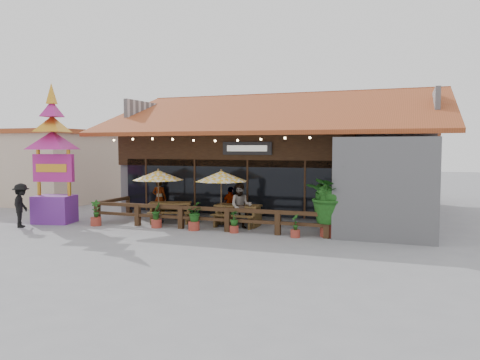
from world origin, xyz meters
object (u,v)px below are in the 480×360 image
at_px(umbrella_left, 158,175).
at_px(thai_sign_tower, 53,144).
at_px(picnic_table_right, 238,212).
at_px(tropical_plant, 330,196).
at_px(picnic_table_left, 170,209).
at_px(pedestrian, 21,205).
at_px(umbrella_right, 221,176).

height_order(umbrella_left, thai_sign_tower, thai_sign_tower).
height_order(picnic_table_right, tropical_plant, tropical_plant).
bearing_deg(umbrella_left, picnic_table_left, 22.25).
height_order(picnic_table_left, pedestrian, pedestrian).
relative_size(umbrella_right, tropical_plant, 0.96).
relative_size(thai_sign_tower, pedestrian, 3.57).
xyz_separation_m(thai_sign_tower, pedestrian, (-0.48, -1.35, -2.49)).
distance_m(umbrella_right, tropical_plant, 4.67).
height_order(umbrella_left, picnic_table_right, umbrella_left).
xyz_separation_m(umbrella_right, picnic_table_right, (0.65, 0.24, -1.46)).
xyz_separation_m(picnic_table_right, pedestrian, (-8.16, -3.30, 0.30)).
xyz_separation_m(umbrella_right, pedestrian, (-7.51, -3.06, -1.16)).
height_order(picnic_table_left, picnic_table_right, picnic_table_right).
relative_size(umbrella_right, picnic_table_right, 1.32).
xyz_separation_m(umbrella_right, thai_sign_tower, (-7.03, -1.71, 1.33)).
bearing_deg(thai_sign_tower, picnic_table_left, 22.12).
height_order(umbrella_right, pedestrian, umbrella_right).
bearing_deg(tropical_plant, picnic_table_right, 165.63).
distance_m(thai_sign_tower, pedestrian, 2.87).
bearing_deg(picnic_table_left, pedestrian, -147.62).
distance_m(umbrella_left, picnic_table_left, 1.54).
bearing_deg(picnic_table_right, tropical_plant, -14.37).
relative_size(picnic_table_right, pedestrian, 1.04).
relative_size(picnic_table_right, thai_sign_tower, 0.29).
bearing_deg(pedestrian, umbrella_left, -86.73).
bearing_deg(tropical_plant, picnic_table_left, 172.53).
distance_m(umbrella_left, picnic_table_right, 3.85).
xyz_separation_m(umbrella_left, umbrella_right, (2.92, 0.03, 0.02)).
xyz_separation_m(umbrella_left, thai_sign_tower, (-4.12, -1.67, 1.35)).
xyz_separation_m(umbrella_left, picnic_table_left, (0.47, 0.19, -1.45)).
bearing_deg(tropical_plant, umbrella_left, 174.44).
height_order(thai_sign_tower, pedestrian, thai_sign_tower).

